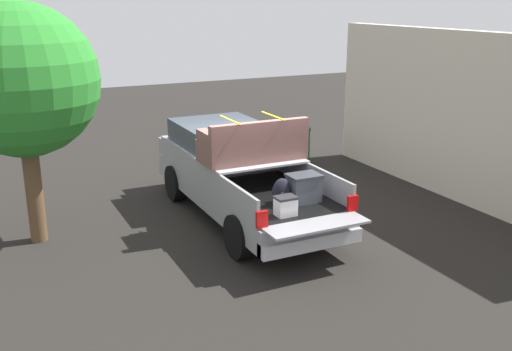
# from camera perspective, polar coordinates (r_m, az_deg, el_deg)

# --- Properties ---
(ground_plane) EXTENTS (40.00, 40.00, 0.00)m
(ground_plane) POSITION_cam_1_polar(r_m,az_deg,el_deg) (12.41, -1.22, -4.14)
(ground_plane) COLOR black
(pickup_truck) EXTENTS (6.05, 2.06, 2.23)m
(pickup_truck) POSITION_cam_1_polar(r_m,az_deg,el_deg) (12.40, -1.91, 0.49)
(pickup_truck) COLOR gray
(pickup_truck) RESTS_ON ground_plane
(building_facade) EXTENTS (8.71, 0.36, 3.77)m
(building_facade) POSITION_cam_1_polar(r_m,az_deg,el_deg) (13.96, 19.42, 5.35)
(building_facade) COLOR beige
(building_facade) RESTS_ON ground_plane
(tree_background) EXTENTS (2.75, 2.75, 4.43)m
(tree_background) POSITION_cam_1_polar(r_m,az_deg,el_deg) (11.29, -21.78, 8.49)
(tree_background) COLOR brown
(tree_background) RESTS_ON ground_plane
(trash_can) EXTENTS (0.60, 0.60, 0.98)m
(trash_can) POSITION_cam_1_polar(r_m,az_deg,el_deg) (16.59, 4.27, 3.05)
(trash_can) COLOR #1E592D
(trash_can) RESTS_ON ground_plane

